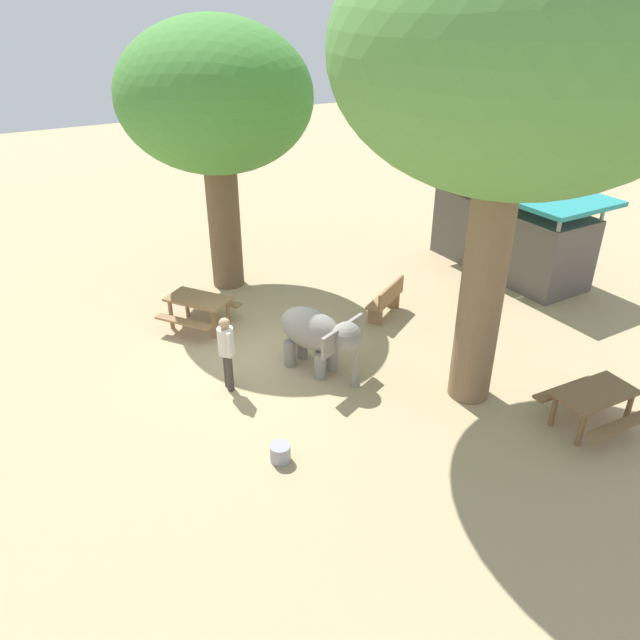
{
  "coord_description": "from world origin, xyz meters",
  "views": [
    {
      "loc": [
        10.55,
        -4.45,
        7.1
      ],
      "look_at": [
        0.47,
        1.49,
        0.8
      ],
      "focal_mm": 33.84,
      "sensor_mm": 36.0,
      "label": 1
    }
  ],
  "objects_px": {
    "person_handler": "(226,348)",
    "shade_tree_secondary": "(515,56)",
    "market_stall_white": "(478,220)",
    "feed_bucket": "(280,453)",
    "picnic_table_near": "(594,400)",
    "market_stall_teal": "(546,247)",
    "picnic_table_far": "(199,305)",
    "elephant": "(318,334)",
    "shade_tree_main": "(215,100)",
    "wooden_bench": "(387,299)"
  },
  "relations": [
    {
      "from": "elephant",
      "to": "picnic_table_far",
      "type": "distance_m",
      "value": 3.47
    },
    {
      "from": "wooden_bench",
      "to": "picnic_table_near",
      "type": "height_order",
      "value": "wooden_bench"
    },
    {
      "from": "market_stall_white",
      "to": "feed_bucket",
      "type": "relative_size",
      "value": 7.0
    },
    {
      "from": "wooden_bench",
      "to": "picnic_table_near",
      "type": "xyz_separation_m",
      "value": [
        5.5,
        0.65,
        0.12
      ]
    },
    {
      "from": "picnic_table_near",
      "to": "picnic_table_far",
      "type": "height_order",
      "value": "same"
    },
    {
      "from": "picnic_table_far",
      "to": "feed_bucket",
      "type": "height_order",
      "value": "picnic_table_far"
    },
    {
      "from": "market_stall_teal",
      "to": "feed_bucket",
      "type": "xyz_separation_m",
      "value": [
        2.75,
        -9.49,
        -0.98
      ]
    },
    {
      "from": "shade_tree_secondary",
      "to": "feed_bucket",
      "type": "xyz_separation_m",
      "value": [
        -0.14,
        -4.19,
        -6.13
      ]
    },
    {
      "from": "wooden_bench",
      "to": "feed_bucket",
      "type": "height_order",
      "value": "wooden_bench"
    },
    {
      "from": "wooden_bench",
      "to": "market_stall_teal",
      "type": "xyz_separation_m",
      "value": [
        0.68,
        4.74,
        0.67
      ]
    },
    {
      "from": "person_handler",
      "to": "shade_tree_main",
      "type": "relative_size",
      "value": 0.24
    },
    {
      "from": "picnic_table_near",
      "to": "market_stall_white",
      "type": "xyz_separation_m",
      "value": [
        -7.41,
        4.09,
        0.55
      ]
    },
    {
      "from": "picnic_table_far",
      "to": "shade_tree_secondary",
      "type": "bearing_deg",
      "value": -0.75
    },
    {
      "from": "wooden_bench",
      "to": "elephant",
      "type": "bearing_deg",
      "value": 175.75
    },
    {
      "from": "person_handler",
      "to": "shade_tree_secondary",
      "type": "xyz_separation_m",
      "value": [
        2.63,
        4.09,
        5.34
      ]
    },
    {
      "from": "shade_tree_secondary",
      "to": "wooden_bench",
      "type": "distance_m",
      "value": 6.85
    },
    {
      "from": "picnic_table_near",
      "to": "feed_bucket",
      "type": "bearing_deg",
      "value": -17.32
    },
    {
      "from": "shade_tree_secondary",
      "to": "market_stall_teal",
      "type": "xyz_separation_m",
      "value": [
        -2.89,
        5.29,
        -5.15
      ]
    },
    {
      "from": "shade_tree_main",
      "to": "elephant",
      "type": "bearing_deg",
      "value": -0.99
    },
    {
      "from": "elephant",
      "to": "shade_tree_secondary",
      "type": "relative_size",
      "value": 0.23
    },
    {
      "from": "elephant",
      "to": "shade_tree_main",
      "type": "bearing_deg",
      "value": 156.78
    },
    {
      "from": "elephant",
      "to": "wooden_bench",
      "type": "bearing_deg",
      "value": 93.29
    },
    {
      "from": "market_stall_white",
      "to": "picnic_table_near",
      "type": "bearing_deg",
      "value": -28.9
    },
    {
      "from": "picnic_table_near",
      "to": "market_stall_teal",
      "type": "distance_m",
      "value": 6.34
    },
    {
      "from": "shade_tree_main",
      "to": "shade_tree_secondary",
      "type": "xyz_separation_m",
      "value": [
        7.38,
        2.09,
        1.4
      ]
    },
    {
      "from": "wooden_bench",
      "to": "picnic_table_far",
      "type": "height_order",
      "value": "wooden_bench"
    },
    {
      "from": "elephant",
      "to": "market_stall_teal",
      "type": "xyz_separation_m",
      "value": [
        -0.62,
        7.47,
        0.24
      ]
    },
    {
      "from": "feed_bucket",
      "to": "shade_tree_secondary",
      "type": "bearing_deg",
      "value": 88.07
    },
    {
      "from": "person_handler",
      "to": "market_stall_white",
      "type": "bearing_deg",
      "value": 22.14
    },
    {
      "from": "shade_tree_main",
      "to": "feed_bucket",
      "type": "relative_size",
      "value": 18.87
    },
    {
      "from": "elephant",
      "to": "picnic_table_far",
      "type": "height_order",
      "value": "elephant"
    },
    {
      "from": "shade_tree_secondary",
      "to": "shade_tree_main",
      "type": "bearing_deg",
      "value": -164.16
    },
    {
      "from": "wooden_bench",
      "to": "feed_bucket",
      "type": "bearing_deg",
      "value": -173.89
    },
    {
      "from": "shade_tree_main",
      "to": "wooden_bench",
      "type": "distance_m",
      "value": 6.4
    },
    {
      "from": "shade_tree_main",
      "to": "market_stall_teal",
      "type": "distance_m",
      "value": 9.42
    },
    {
      "from": "picnic_table_near",
      "to": "market_stall_white",
      "type": "height_order",
      "value": "market_stall_white"
    },
    {
      "from": "person_handler",
      "to": "picnic_table_far",
      "type": "bearing_deg",
      "value": 86.61
    },
    {
      "from": "shade_tree_secondary",
      "to": "feed_bucket",
      "type": "bearing_deg",
      "value": -91.93
    },
    {
      "from": "shade_tree_secondary",
      "to": "picnic_table_near",
      "type": "relative_size",
      "value": 5.39
    },
    {
      "from": "shade_tree_main",
      "to": "wooden_bench",
      "type": "height_order",
      "value": "shade_tree_main"
    },
    {
      "from": "elephant",
      "to": "picnic_table_far",
      "type": "xyz_separation_m",
      "value": [
        -3.12,
        -1.49,
        -0.31
      ]
    },
    {
      "from": "elephant",
      "to": "person_handler",
      "type": "distance_m",
      "value": 1.94
    },
    {
      "from": "shade_tree_secondary",
      "to": "market_stall_teal",
      "type": "relative_size",
      "value": 3.4
    },
    {
      "from": "wooden_bench",
      "to": "market_stall_white",
      "type": "relative_size",
      "value": 0.56
    },
    {
      "from": "shade_tree_main",
      "to": "market_stall_white",
      "type": "bearing_deg",
      "value": 75.66
    },
    {
      "from": "shade_tree_main",
      "to": "picnic_table_near",
      "type": "xyz_separation_m",
      "value": [
        9.3,
        3.29,
        -4.3
      ]
    },
    {
      "from": "shade_tree_main",
      "to": "picnic_table_far",
      "type": "bearing_deg",
      "value": -38.44
    },
    {
      "from": "feed_bucket",
      "to": "picnic_table_far",
      "type": "bearing_deg",
      "value": 174.33
    },
    {
      "from": "person_handler",
      "to": "shade_tree_main",
      "type": "distance_m",
      "value": 6.48
    },
    {
      "from": "elephant",
      "to": "person_handler",
      "type": "relative_size",
      "value": 1.24
    }
  ]
}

